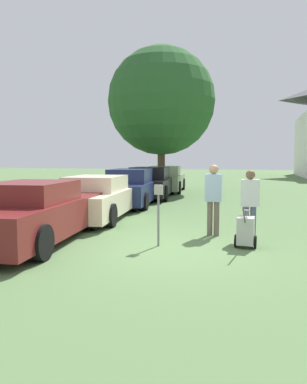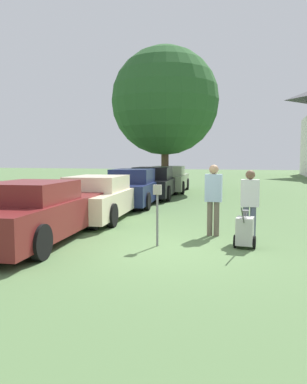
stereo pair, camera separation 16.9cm
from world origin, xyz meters
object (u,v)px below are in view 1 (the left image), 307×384
parked_car_cream (98,198)px  parked_car_navy (131,189)px  parked_car_black (150,183)px  person_supervisor (250,200)px  parking_meter (158,204)px  parked_car_maroon (35,213)px  parked_car_sage (166,180)px  person_worker (213,195)px  equipment_cart (246,230)px

parked_car_cream → parked_car_navy: parked_car_navy is taller
parked_car_black → person_supervisor: size_ratio=3.11×
parked_car_black → parking_meter: (2.91, -10.07, 0.25)m
parked_car_maroon → parked_car_sage: size_ratio=1.03×
parked_car_cream → parking_meter: parked_car_cream is taller
parked_car_maroon → parked_car_cream: size_ratio=0.96×
parked_car_sage → person_worker: 12.81m
parked_car_sage → equipment_cart: 14.15m
person_worker → person_supervisor: (0.90, -0.30, -0.08)m
parked_car_maroon → parking_meter: bearing=0.6°
person_supervisor → parked_car_sage: bearing=-74.8°
parked_car_sage → parking_meter: (2.91, -13.64, 0.25)m
parked_car_black → parking_meter: bearing=-79.6°
parked_car_maroon → equipment_cart: (4.82, 0.66, -0.30)m
person_worker → equipment_cart: person_worker is taller
parked_car_navy → parked_car_black: size_ratio=0.95×
parked_car_maroon → person_worker: bearing=18.4°
parked_car_maroon → parked_car_cream: parked_car_maroon is taller
parking_meter → parked_car_sage: bearing=102.1°
parked_car_black → person_worker: 9.49m
parked_car_black → person_worker: person_worker is taller
parked_car_black → person_supervisor: (4.89, -8.90, 0.25)m
parking_meter → person_supervisor: person_supervisor is taller
parked_car_sage → person_supervisor: 13.40m
parked_car_navy → person_supervisor: (4.89, -5.77, 0.26)m
parked_car_cream → parked_car_black: parked_car_black is taller
parked_car_cream → parked_car_sage: bearing=84.3°
parked_car_black → equipment_cart: size_ratio=5.29×
person_supervisor → equipment_cart: (-0.07, -0.83, -0.58)m
parked_car_sage → parked_car_maroon: bearing=-95.7°
parked_car_navy → person_worker: person_worker is taller
parked_car_maroon → parked_car_navy: parked_car_navy is taller
parked_car_navy → parking_meter: size_ratio=3.61×
parked_car_black → person_worker: (3.99, -8.60, 0.33)m
parked_car_maroon → person_supervisor: (4.89, 1.49, 0.28)m
parked_car_cream → person_supervisor: size_ratio=3.22×
person_worker → parking_meter: bearing=54.4°
parked_car_black → parked_car_sage: size_ratio=1.03×
person_supervisor → person_worker: bearing=-24.7°
person_worker → person_supervisor: size_ratio=1.07×
parked_car_sage → person_worker: (3.99, -12.17, 0.33)m
parked_car_black → parking_meter: 10.48m
equipment_cart → person_supervisor: bearing=89.2°
parking_meter → parked_car_maroon: bearing=-173.6°
parking_meter → person_supervisor: size_ratio=0.82×
parked_car_navy → parked_car_black: parked_car_black is taller
parked_car_maroon → person_supervisor: 5.12m
parked_car_maroon → parking_meter: parked_car_maroon is taller
parked_car_cream → equipment_cart: 5.72m
parked_car_cream → parked_car_black: size_ratio=1.03×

